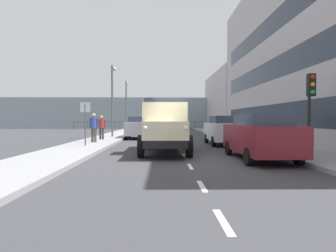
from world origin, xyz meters
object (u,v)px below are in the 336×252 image
at_px(car_maroon_kerbside_near, 259,136).
at_px(lamp_post_promenade, 113,94).
at_px(truck_vintage_cream, 165,127).
at_px(car_white_kerbside_1, 224,130).
at_px(pedestrian_in_dark_coat, 94,125).
at_px(street_sign, 85,116).
at_px(traffic_light_near, 311,96).
at_px(pedestrian_couple_a, 102,125).
at_px(car_silver_oppositeside_0, 138,127).
at_px(lamp_post_far, 126,101).

distance_m(car_maroon_kerbside_near, lamp_post_promenade, 14.52).
distance_m(truck_vintage_cream, car_white_kerbside_1, 5.49).
bearing_deg(pedestrian_in_dark_coat, car_white_kerbside_1, 178.47).
bearing_deg(street_sign, car_white_kerbside_1, -166.02).
bearing_deg(street_sign, car_maroon_kerbside_near, 150.85).
xyz_separation_m(truck_vintage_cream, traffic_light_near, (-5.86, 1.30, 1.29)).
height_order(car_maroon_kerbside_near, pedestrian_in_dark_coat, pedestrian_in_dark_coat).
bearing_deg(traffic_light_near, pedestrian_couple_a, -38.71).
distance_m(pedestrian_in_dark_coat, street_sign, 2.18).
bearing_deg(car_silver_oppositeside_0, pedestrian_in_dark_coat, 67.41).
distance_m(lamp_post_promenade, street_sign, 8.02).
height_order(car_maroon_kerbside_near, traffic_light_near, traffic_light_near).
bearing_deg(traffic_light_near, car_maroon_kerbside_near, 17.24).
bearing_deg(lamp_post_promenade, lamp_post_far, -88.88).
xyz_separation_m(car_silver_oppositeside_0, lamp_post_far, (2.28, -10.69, 2.74)).
relative_size(truck_vintage_cream, car_white_kerbside_1, 1.37).
distance_m(car_maroon_kerbside_near, traffic_light_near, 2.89).
bearing_deg(pedestrian_couple_a, lamp_post_far, -89.96).
bearing_deg(car_silver_oppositeside_0, lamp_post_promenade, -9.31).
height_order(traffic_light_near, lamp_post_far, lamp_post_far).
height_order(pedestrian_couple_a, traffic_light_near, traffic_light_near).
xyz_separation_m(pedestrian_in_dark_coat, street_sign, (-0.06, 2.12, 0.52)).
relative_size(car_maroon_kerbside_near, pedestrian_couple_a, 2.75).
height_order(car_maroon_kerbside_near, lamp_post_far, lamp_post_far).
distance_m(car_maroon_kerbside_near, pedestrian_in_dark_coat, 10.05).
distance_m(pedestrian_couple_a, traffic_light_near, 13.03).
distance_m(truck_vintage_cream, lamp_post_far, 20.99).
distance_m(car_white_kerbside_1, traffic_light_near, 6.15).
height_order(lamp_post_promenade, street_sign, lamp_post_promenade).
distance_m(pedestrian_in_dark_coat, pedestrian_couple_a, 2.41).
bearing_deg(car_silver_oppositeside_0, car_white_kerbside_1, 134.94).
bearing_deg(pedestrian_in_dark_coat, traffic_light_near, 150.50).
relative_size(truck_vintage_cream, lamp_post_promenade, 1.00).
xyz_separation_m(car_white_kerbside_1, lamp_post_promenade, (7.60, -5.88, 2.67)).
bearing_deg(lamp_post_far, traffic_light_near, 114.98).
bearing_deg(pedestrian_couple_a, traffic_light_near, 141.29).
distance_m(car_maroon_kerbside_near, pedestrian_couple_a, 11.77).
xyz_separation_m(truck_vintage_cream, car_silver_oppositeside_0, (1.98, -9.72, -0.28)).
relative_size(car_white_kerbside_1, lamp_post_promenade, 0.73).
height_order(car_silver_oppositeside_0, lamp_post_far, lamp_post_far).
relative_size(car_maroon_kerbside_near, car_silver_oppositeside_0, 1.07).
bearing_deg(street_sign, pedestrian_couple_a, -88.54).
distance_m(car_maroon_kerbside_near, car_silver_oppositeside_0, 12.97).
height_order(truck_vintage_cream, street_sign, truck_vintage_cream).
relative_size(car_white_kerbside_1, pedestrian_couple_a, 2.54).
bearing_deg(car_white_kerbside_1, traffic_light_near, 112.84).
bearing_deg(traffic_light_near, car_silver_oppositeside_0, -54.58).
bearing_deg(lamp_post_promenade, car_white_kerbside_1, 142.29).
relative_size(car_silver_oppositeside_0, street_sign, 1.85).
bearing_deg(pedestrian_in_dark_coat, lamp_post_far, -89.78).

